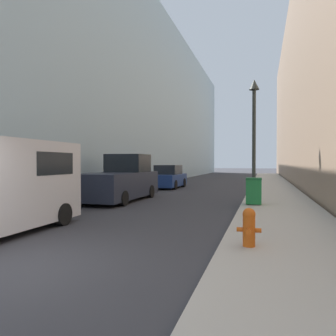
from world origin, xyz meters
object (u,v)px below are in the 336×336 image
(fire_hydrant, at_px, (249,226))
(pickup_truck, at_px, (121,181))
(lamppost, at_px, (254,125))
(parked_sedan_near, at_px, (168,178))
(trash_bin, at_px, (254,191))

(fire_hydrant, height_order, pickup_truck, pickup_truck)
(lamppost, distance_m, parked_sedan_near, 8.71)
(parked_sedan_near, bearing_deg, fire_hydrant, -68.23)
(fire_hydrant, bearing_deg, lamppost, 91.03)
(lamppost, xyz_separation_m, pickup_truck, (-6.05, -2.24, -2.73))
(parked_sedan_near, bearing_deg, pickup_truck, -90.41)
(fire_hydrant, distance_m, pickup_truck, 9.83)
(pickup_truck, height_order, parked_sedan_near, pickup_truck)
(trash_bin, height_order, lamppost, lamppost)
(trash_bin, distance_m, lamppost, 4.23)
(fire_hydrant, relative_size, parked_sedan_near, 0.19)
(fire_hydrant, relative_size, trash_bin, 0.72)
(parked_sedan_near, bearing_deg, lamppost, -43.09)
(fire_hydrant, bearing_deg, pickup_truck, 129.33)
(pickup_truck, bearing_deg, trash_bin, -7.03)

